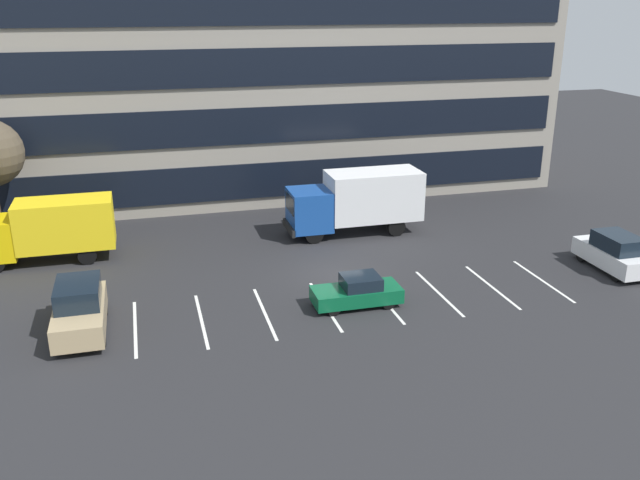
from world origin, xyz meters
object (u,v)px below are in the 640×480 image
(box_truck_yellow_all, at_px, (47,228))
(sedan_forest, at_px, (357,292))
(suv_tan, at_px, (80,309))
(suv_white, at_px, (614,253))
(box_truck_blue, at_px, (357,199))

(box_truck_yellow_all, xyz_separation_m, sedan_forest, (13.99, -9.52, -1.18))
(suv_tan, distance_m, suv_white, 25.99)
(suv_tan, bearing_deg, suv_white, 0.11)
(box_truck_blue, xyz_separation_m, box_truck_yellow_all, (-17.10, -0.13, -0.21))
(box_truck_blue, bearing_deg, sedan_forest, -107.86)
(suv_tan, xyz_separation_m, suv_white, (25.99, 0.05, -0.08))
(box_truck_blue, distance_m, sedan_forest, 10.23)
(box_truck_yellow_all, distance_m, sedan_forest, 16.96)
(sedan_forest, relative_size, suv_white, 0.92)
(box_truck_yellow_all, relative_size, sedan_forest, 1.78)
(box_truck_blue, xyz_separation_m, suv_white, (10.91, -9.02, -1.12))
(box_truck_blue, relative_size, suv_tan, 1.67)
(box_truck_yellow_all, relative_size, suv_tan, 1.50)
(box_truck_blue, relative_size, sedan_forest, 1.98)
(box_truck_blue, distance_m, box_truck_yellow_all, 17.10)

